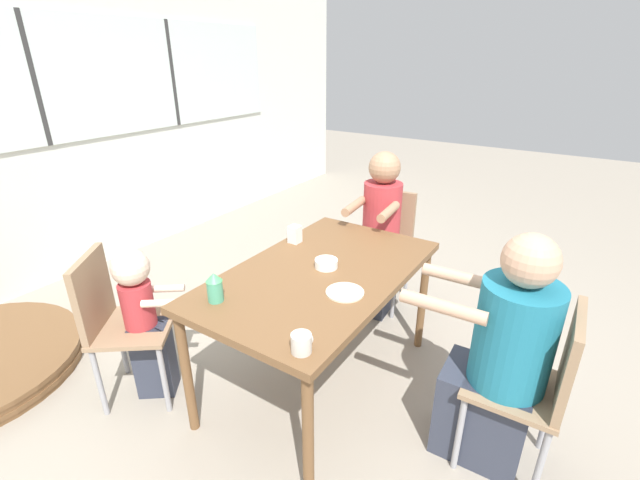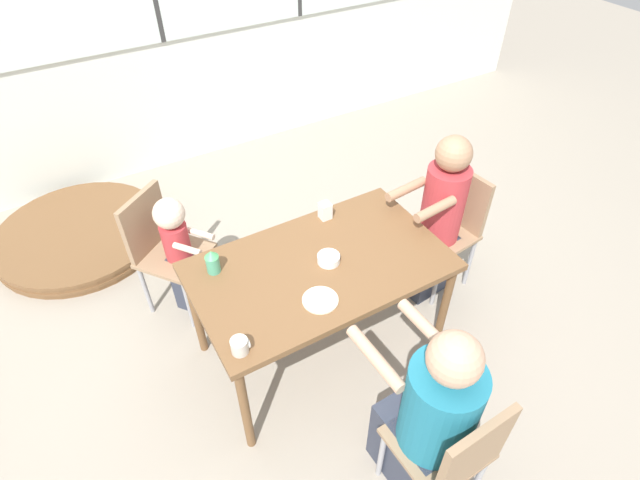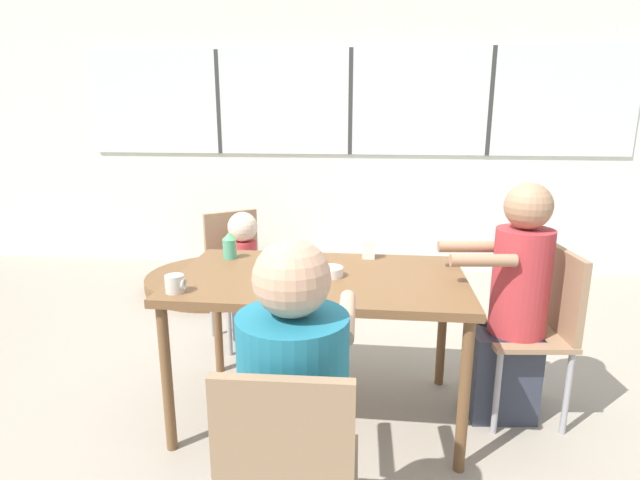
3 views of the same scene
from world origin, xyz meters
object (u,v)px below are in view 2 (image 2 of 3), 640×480
(chair_for_toddler, at_px, (161,243))
(coffee_mug, at_px, (240,346))
(folded_table_stack, at_px, (80,235))
(person_toddler, at_px, (182,255))
(bowl_white_shallow, at_px, (329,259))
(chair_for_man_blue_shirt, at_px, (452,220))
(sippy_cup, at_px, (212,261))
(person_woman_green_shirt, at_px, (429,421))
(person_man_blue_shirt, at_px, (437,224))
(milk_carton_small, at_px, (325,211))
(chair_for_woman_green_shirt, at_px, (454,451))

(chair_for_toddler, xyz_separation_m, coffee_mug, (0.07, -1.21, 0.27))
(coffee_mug, height_order, folded_table_stack, coffee_mug)
(person_toddler, relative_size, bowl_white_shallow, 7.24)
(chair_for_toddler, relative_size, coffee_mug, 9.92)
(chair_for_man_blue_shirt, xyz_separation_m, sippy_cup, (-1.64, 0.13, 0.30))
(person_woman_green_shirt, relative_size, person_man_blue_shirt, 0.97)
(coffee_mug, relative_size, bowl_white_shallow, 0.70)
(sippy_cup, xyz_separation_m, bowl_white_shallow, (0.58, -0.25, -0.05))
(person_toddler, relative_size, coffee_mug, 10.27)
(sippy_cup, distance_m, folded_table_stack, 1.91)
(chair_for_man_blue_shirt, distance_m, chair_for_toddler, 1.96)
(sippy_cup, relative_size, bowl_white_shallow, 1.16)
(coffee_mug, relative_size, milk_carton_small, 0.82)
(chair_for_man_blue_shirt, bearing_deg, person_man_blue_shirt, 90.00)
(person_man_blue_shirt, xyz_separation_m, milk_carton_small, (-0.72, 0.24, 0.24))
(coffee_mug, bearing_deg, chair_for_woman_green_shirt, -51.34)
(chair_for_woman_green_shirt, distance_m, person_man_blue_shirt, 1.53)
(person_toddler, height_order, milk_carton_small, person_toddler)
(person_man_blue_shirt, relative_size, coffee_mug, 13.72)
(chair_for_toddler, relative_size, person_man_blue_shirt, 0.72)
(person_man_blue_shirt, bearing_deg, coffee_mug, 98.79)
(person_woman_green_shirt, xyz_separation_m, coffee_mug, (-0.64, 0.64, 0.27))
(chair_for_toddler, xyz_separation_m, sippy_cup, (0.15, -0.65, 0.30))
(person_woman_green_shirt, distance_m, milk_carton_small, 1.34)
(person_toddler, xyz_separation_m, bowl_white_shallow, (0.64, -0.78, 0.31))
(chair_for_woman_green_shirt, relative_size, folded_table_stack, 0.68)
(person_man_blue_shirt, height_order, coffee_mug, person_man_blue_shirt)
(coffee_mug, distance_m, folded_table_stack, 2.37)
(chair_for_man_blue_shirt, height_order, person_woman_green_shirt, person_woman_green_shirt)
(chair_for_toddler, relative_size, folded_table_stack, 0.68)
(sippy_cup, distance_m, bowl_white_shallow, 0.63)
(folded_table_stack, bearing_deg, person_woman_green_shirt, -67.48)
(chair_for_toddler, xyz_separation_m, person_woman_green_shirt, (0.71, -1.85, 0.00))
(chair_for_woman_green_shirt, xyz_separation_m, bowl_white_shallow, (0.02, 1.11, 0.25))
(person_man_blue_shirt, distance_m, sippy_cup, 1.51)
(chair_for_toddler, bearing_deg, person_toddler, 90.00)
(chair_for_woman_green_shirt, bearing_deg, chair_for_toddler, 107.77)
(person_man_blue_shirt, relative_size, folded_table_stack, 0.94)
(chair_for_woman_green_shirt, relative_size, chair_for_toddler, 1.00)
(chair_for_woman_green_shirt, bearing_deg, chair_for_man_blue_shirt, 47.11)
(sippy_cup, relative_size, folded_table_stack, 0.11)
(milk_carton_small, relative_size, folded_table_stack, 0.08)
(person_man_blue_shirt, relative_size, person_toddler, 1.34)
(coffee_mug, height_order, bowl_white_shallow, coffee_mug)
(chair_for_woman_green_shirt, relative_size, coffee_mug, 9.92)
(milk_carton_small, bearing_deg, chair_for_man_blue_shirt, -14.03)
(sippy_cup, bearing_deg, chair_for_woman_green_shirt, -67.66)
(person_man_blue_shirt, height_order, bowl_white_shallow, person_man_blue_shirt)
(person_woman_green_shirt, xyz_separation_m, folded_table_stack, (-1.17, 2.83, -0.48))
(person_man_blue_shirt, relative_size, milk_carton_small, 11.31)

